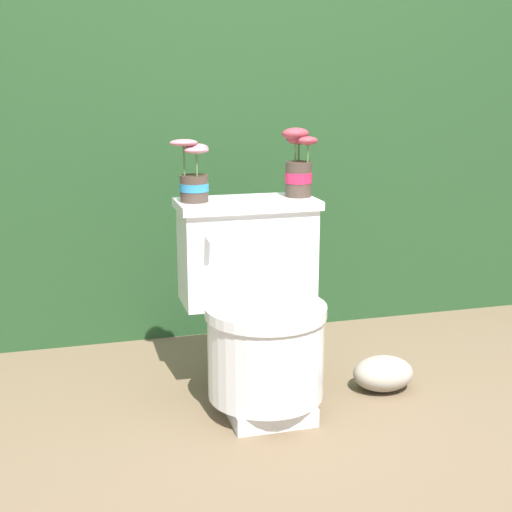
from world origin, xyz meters
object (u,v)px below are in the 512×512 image
at_px(toilet, 258,310).
at_px(potted_plant_midleft, 299,166).
at_px(garden_stone, 383,373).
at_px(potted_plant_left, 194,177).

bearing_deg(toilet, potted_plant_midleft, 38.92).
bearing_deg(toilet, garden_stone, -5.54).
distance_m(toilet, potted_plant_midleft, 0.52).
relative_size(potted_plant_midleft, garden_stone, 1.09).
relative_size(potted_plant_left, garden_stone, 0.96).
distance_m(toilet, potted_plant_left, 0.49).
height_order(potted_plant_midleft, garden_stone, potted_plant_midleft).
distance_m(potted_plant_midleft, garden_stone, 0.79).
xyz_separation_m(potted_plant_left, garden_stone, (0.63, -0.18, -0.69)).
xyz_separation_m(potted_plant_midleft, garden_stone, (0.26, -0.20, -0.71)).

